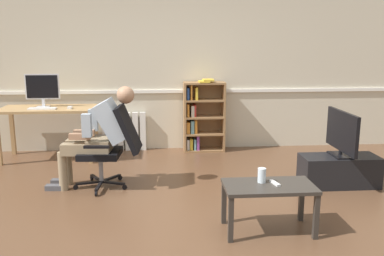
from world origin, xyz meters
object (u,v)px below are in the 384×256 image
Objects in this scene: computer_desk at (48,115)px; tv_screen at (342,133)px; spare_remote at (275,183)px; drinking_glass at (262,175)px; office_chair at (113,144)px; coffee_table at (269,191)px; keyboard at (42,109)px; tv_stand at (339,171)px; bookshelf at (201,117)px; imac_monitor at (42,88)px; radiator at (124,131)px; computer_mouse at (70,108)px; person_seated at (98,134)px.

computer_desk is 1.71× the size of tv_screen.
drinking_glass is at bearing 141.65° from spare_remote.
office_chair is 1.98m from coffee_table.
keyboard is 0.42× the size of tv_stand.
bookshelf reaches higher than office_chair.
computer_desk is 3.99m from tv_screen.
tv_screen is at bearing 44.03° from coffee_table.
spare_remote is (-1.09, -1.10, 0.27)m from tv_stand.
bookshelf is (2.31, 0.21, -0.49)m from imac_monitor.
drinking_glass is (1.47, -2.89, 0.21)m from radiator.
computer_desk is 13.22× the size of computer_mouse.
tv_screen reaches higher than computer_mouse.
spare_remote reaches higher than tv_stand.
tv_screen reaches higher than coffee_table.
office_chair is at bearing 140.41° from drinking_glass.
spare_remote is (2.28, -2.43, -0.32)m from computer_mouse.
keyboard is 1.29m from radiator.
spare_remote is at bearing 57.96° from person_seated.
imac_monitor is 0.34m from keyboard.
bookshelf is at bearing 147.34° from office_chair.
imac_monitor is at bearing 158.02° from tv_stand.
keyboard is at bearing 125.40° from spare_remote.
keyboard is at bearing -176.94° from computer_mouse.
computer_mouse is at bearing -144.06° from radiator.
office_chair is 0.82× the size of person_seated.
coffee_table is at bearing -135.93° from tv_stand.
person_seated is at bearing -90.00° from office_chair.
tv_screen is 1.62m from coffee_table.
person_seated is at bearing -50.96° from keyboard.
coffee_table is at bearing -44.99° from computer_desk.
keyboard is 2.33m from bookshelf.
office_chair is 1.26× the size of tv_screen.
radiator is at bearing 145.44° from tv_stand.
spare_remote is at bearing 134.90° from tv_screen.
coffee_table is at bearing -83.47° from bookshelf.
spare_remote is at bearing -134.90° from tv_stand.
tv_screen is (2.66, -0.16, 0.12)m from office_chair.
coffee_table is at bearing -62.71° from radiator.
tv_stand is at bearing 41.04° from drinking_glass.
spare_remote is at bearing -61.76° from radiator.
bookshelf is 2.07m from person_seated.
tv_screen is at bearing -19.27° from keyboard.
spare_remote is at bearing 55.43° from office_chair.
computer_desk reaches higher than drinking_glass.
office_chair is 2.67m from tv_screen.
imac_monitor is 3.69m from drinking_glass.
person_seated reaches higher than spare_remote.
drinking_glass reaches higher than spare_remote.
office_chair is at bearing 128.82° from spare_remote.
keyboard is at bearing 137.02° from coffee_table.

